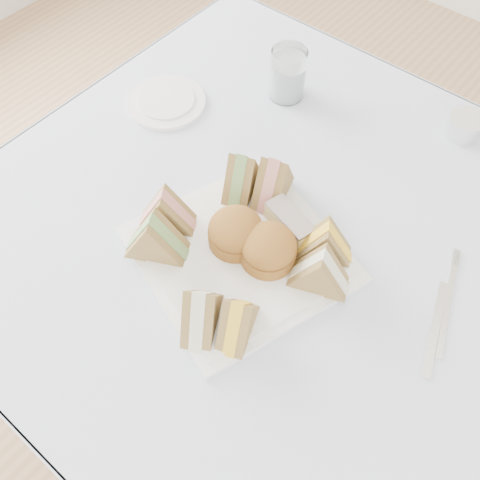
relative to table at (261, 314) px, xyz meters
The scene contains 20 objects.
floor 0.37m from the table, ahead, with size 4.00×4.00×0.00m, color #9E7751.
table is the anchor object (origin of this frame).
tablecloth 0.37m from the table, ahead, with size 1.02×1.02×0.01m, color silver.
serving_plate 0.39m from the table, 82.99° to the right, with size 0.31×0.31×0.01m, color white.
sandwich_fl_a 0.47m from the table, 133.80° to the right, with size 0.10×0.05×0.09m, color olive, non-canonical shape.
sandwich_fl_b 0.48m from the table, 118.67° to the right, with size 0.10×0.05×0.09m, color olive, non-canonical shape.
sandwich_fr_a 0.48m from the table, 64.33° to the right, with size 0.09×0.04×0.08m, color olive, non-canonical shape.
sandwich_fr_b 0.49m from the table, 78.43° to the right, with size 0.10×0.05×0.09m, color olive, non-canonical shape.
sandwich_bl_a 0.44m from the table, 167.73° to the left, with size 0.10×0.05×0.09m, color olive, non-canonical shape.
sandwich_bl_b 0.44m from the table, 119.83° to the left, with size 0.10×0.05×0.09m, color olive, non-canonical shape.
sandwich_br_a 0.46m from the table, 21.66° to the right, with size 0.10×0.05×0.09m, color olive, non-canonical shape.
sandwich_br_b 0.45m from the table, ahead, with size 0.09×0.04×0.08m, color olive, non-canonical shape.
scone_left 0.43m from the table, 95.82° to the right, with size 0.09×0.09×0.06m, color brown.
scone_right 0.43m from the table, 52.80° to the right, with size 0.09×0.09×0.06m, color brown.
pastry_slice 0.41m from the table, ahead, with size 0.09×0.04×0.04m, color #D7CB7A.
side_plate 0.52m from the table, 163.73° to the left, with size 0.16×0.16×0.01m, color white.
water_glass 0.54m from the table, 121.30° to the left, with size 0.07×0.07×0.11m, color white.
tea_strainer 0.59m from the table, 67.62° to the left, with size 0.07×0.07×0.04m, color silver.
knife 0.50m from the table, ahead, with size 0.01×0.17×0.00m, color silver.
fork 0.50m from the table, ahead, with size 0.01×0.17×0.00m, color silver.
Camera 1 is at (0.32, -0.46, 1.51)m, focal length 40.00 mm.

